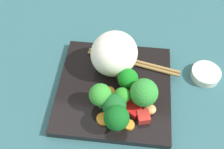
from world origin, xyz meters
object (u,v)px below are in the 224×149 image
broccoli_floret_0 (144,93)px  sauce_cup (206,74)px  square_plate (114,89)px  rice_mound (114,54)px  carrot_slice_0 (103,119)px  chopstick_pair (133,62)px

broccoli_floret_0 → sauce_cup: broccoli_floret_0 is taller
square_plate → broccoli_floret_0: broccoli_floret_0 is taller
square_plate → rice_mound: size_ratio=2.36×
carrot_slice_0 → chopstick_pair: same height
carrot_slice_0 → chopstick_pair: bearing=-106.5°
carrot_slice_0 → sauce_cup: bearing=-144.7°
rice_mound → chopstick_pair: rice_mound is taller
broccoli_floret_0 → chopstick_pair: bearing=-74.5°
rice_mound → sauce_cup: bearing=-175.3°
carrot_slice_0 → chopstick_pair: size_ratio=0.12×
carrot_slice_0 → sauce_cup: size_ratio=0.39×
broccoli_floret_0 → sauce_cup: bearing=-143.2°
rice_mound → carrot_slice_0: (0.36, 12.94, -4.35)cm
rice_mound → carrot_slice_0: size_ratio=3.98×
rice_mound → chopstick_pair: (-4.01, -1.77, -4.33)cm
chopstick_pair → carrot_slice_0: bearing=83.6°
carrot_slice_0 → chopstick_pair: (-4.36, -14.71, 0.02)cm
square_plate → rice_mound: rice_mound is taller
carrot_slice_0 → sauce_cup: (-20.65, -14.61, -1.21)cm
rice_mound → broccoli_floret_0: rice_mound is taller
rice_mound → sauce_cup: size_ratio=1.56×
rice_mound → broccoli_floret_0: (-6.83, 8.39, -0.36)cm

